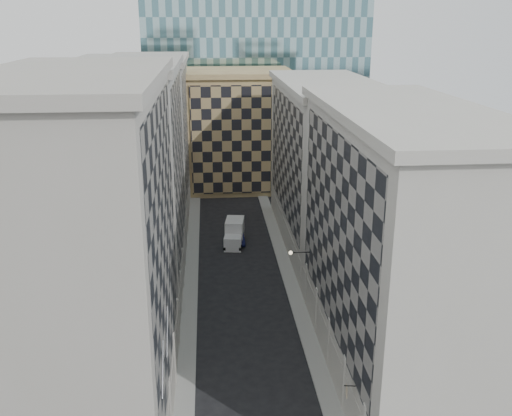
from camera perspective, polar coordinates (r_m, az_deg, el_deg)
sidewalk_west at (r=59.80m, az=-6.56°, el=-7.93°), size 1.50×100.00×0.15m
sidewalk_east at (r=60.33m, az=3.55°, el=-7.59°), size 1.50×100.00×0.15m
bldg_left_a at (r=38.39m, az=-16.34°, el=-4.88°), size 10.80×22.80×23.70m
bldg_left_b at (r=59.10m, az=-12.36°, el=3.11°), size 10.80×22.80×22.70m
bldg_left_c at (r=80.51m, az=-10.45°, el=6.91°), size 10.80×22.80×21.70m
bldg_right_a at (r=44.09m, az=13.91°, el=-3.69°), size 10.80×26.80×20.70m
bldg_right_b at (r=69.08m, az=6.92°, el=4.35°), size 10.80×28.80×19.70m
tan_block at (r=93.19m, az=-1.71°, el=7.89°), size 16.80×14.80×18.80m
church_tower at (r=105.61m, az=-3.41°, el=18.67°), size 7.20×7.20×51.50m
flagpoles_left at (r=35.02m, az=-9.09°, el=-13.77°), size 0.10×6.33×2.33m
bracket_lamp at (r=52.27m, az=3.67°, el=-4.48°), size 1.98×0.36×0.36m
box_truck at (r=70.34m, az=-2.18°, el=-2.60°), size 2.86×5.54×2.91m
dark_car at (r=70.68m, az=-1.76°, el=-3.04°), size 1.51×3.90×1.26m
shop_sign at (r=38.85m, az=9.07°, el=-17.58°), size 0.75×0.66×0.73m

